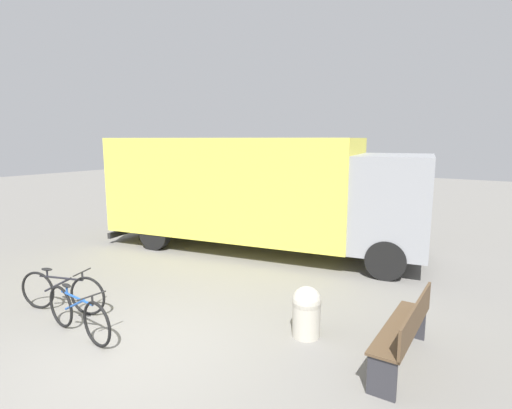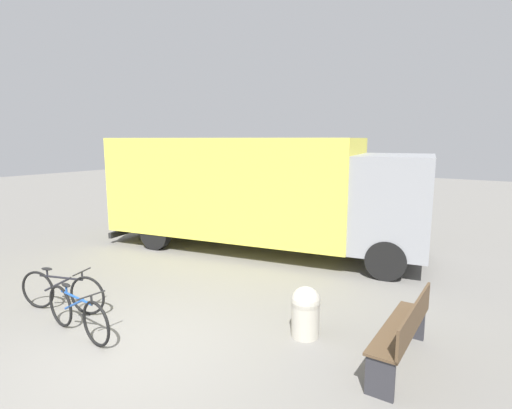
# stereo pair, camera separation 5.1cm
# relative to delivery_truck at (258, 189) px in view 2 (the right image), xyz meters

# --- Properties ---
(ground_plane) EXTENTS (60.00, 60.00, 0.00)m
(ground_plane) POSITION_rel_delivery_truck_xyz_m (1.52, -5.50, -1.67)
(ground_plane) COLOR slate
(delivery_truck) EXTENTS (8.79, 3.96, 3.02)m
(delivery_truck) POSITION_rel_delivery_truck_xyz_m (0.00, 0.00, 0.00)
(delivery_truck) COLOR #EAE04C
(delivery_truck) RESTS_ON ground
(park_bench) EXTENTS (0.42, 1.82, 0.91)m
(park_bench) POSITION_rel_delivery_truck_xyz_m (4.79, -3.70, -1.15)
(park_bench) COLOR brown
(park_bench) RESTS_ON ground
(bicycle_near) EXTENTS (1.64, 0.65, 0.78)m
(bicycle_near) POSITION_rel_delivery_truck_xyz_m (-0.63, -5.26, -1.31)
(bicycle_near) COLOR black
(bicycle_near) RESTS_ON ground
(bicycle_middle) EXTENTS (1.72, 0.44, 0.78)m
(bicycle_middle) POSITION_rel_delivery_truck_xyz_m (0.41, -5.63, -1.31)
(bicycle_middle) COLOR black
(bicycle_middle) RESTS_ON ground
(bollard_near_bench) EXTENTS (0.45, 0.45, 0.79)m
(bollard_near_bench) POSITION_rel_delivery_truck_xyz_m (3.33, -3.70, -1.26)
(bollard_near_bench) COLOR #B2AD9E
(bollard_near_bench) RESTS_ON ground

